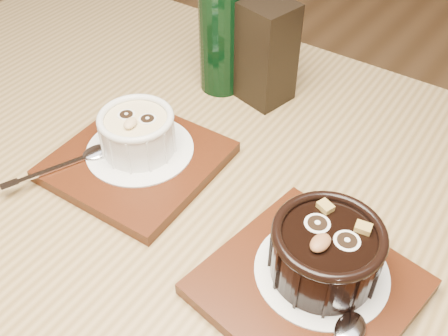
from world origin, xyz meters
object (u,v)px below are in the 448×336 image
object	(u,v)px
tray_left	(137,161)
ramekin_white	(137,131)
green_bottle	(221,31)
tray_right	(308,287)
table	(194,264)
condiment_stand	(257,48)
ramekin_dark	(326,250)

from	to	relation	value
tray_left	ramekin_white	size ratio (longest dim) A/B	2.01
green_bottle	tray_right	bearing A→B (deg)	-39.57
table	ramekin_white	world-z (taller)	ramekin_white
tray_left	tray_right	world-z (taller)	same
condiment_stand	green_bottle	xyz separation A→B (m)	(-0.05, -0.02, 0.02)
green_bottle	table	bearing A→B (deg)	-60.66
table	tray_right	size ratio (longest dim) A/B	6.86
tray_left	ramekin_dark	world-z (taller)	ramekin_dark
tray_left	table	bearing A→B (deg)	-12.84
table	ramekin_dark	xyz separation A→B (m)	(0.16, 0.01, 0.14)
tray_left	green_bottle	xyz separation A→B (m)	(-0.02, 0.20, 0.08)
ramekin_dark	table	bearing A→B (deg)	-173.05
condiment_stand	ramekin_white	bearing A→B (deg)	-98.35
table	tray_left	xyz separation A→B (m)	(-0.10, 0.02, 0.10)
condiment_stand	green_bottle	bearing A→B (deg)	-159.32
ramekin_dark	condiment_stand	bearing A→B (deg)	139.08
table	ramekin_dark	distance (m)	0.21
tray_right	green_bottle	distance (m)	0.37
ramekin_white	ramekin_dark	world-z (taller)	ramekin_dark
tray_right	condiment_stand	distance (m)	0.34
tray_right	ramekin_dark	distance (m)	0.05
tray_left	ramekin_dark	xyz separation A→B (m)	(0.26, -0.01, 0.04)
ramekin_white	tray_left	bearing A→B (deg)	-86.08
table	green_bottle	world-z (taller)	green_bottle
ramekin_dark	condiment_stand	world-z (taller)	condiment_stand
table	ramekin_white	bearing A→B (deg)	162.23
ramekin_dark	tray_right	bearing A→B (deg)	-97.27
ramekin_white	condiment_stand	distance (m)	0.21
ramekin_dark	green_bottle	xyz separation A→B (m)	(-0.28, 0.21, 0.04)
tray_left	condiment_stand	bearing A→B (deg)	83.33
ramekin_white	ramekin_dark	bearing A→B (deg)	-24.90
tray_left	condiment_stand	distance (m)	0.22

